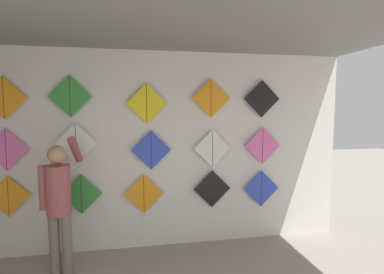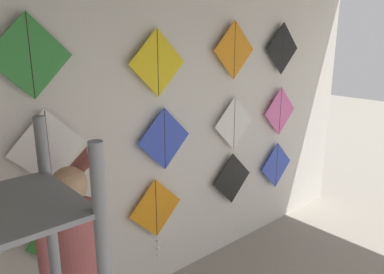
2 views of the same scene
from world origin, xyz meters
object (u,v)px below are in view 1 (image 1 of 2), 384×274
Objects in this scene: kite_4 at (261,188)px; kite_14 at (262,99)px; kite_0 at (8,196)px; kite_11 at (70,96)px; shopkeeper at (59,199)px; kite_3 at (212,189)px; kite_6 at (76,143)px; kite_5 at (6,150)px; kite_9 at (263,146)px; kite_1 at (81,194)px; kite_7 at (151,150)px; kite_8 at (213,148)px; kite_10 at (3,98)px; kite_12 at (147,103)px; kite_13 at (211,98)px; kite_2 at (144,197)px.

kite_4 is 1.35m from kite_14.
kite_0 is at bearing 180.00° from kite_4.
kite_0 is 1.53m from kite_11.
kite_3 is (1.98, 0.55, -0.12)m from shopkeeper.
kite_3 is 2.01m from kite_6.
kite_14 reaches higher than kite_3.
kite_5 is at bearing 180.00° from kite_4.
kite_9 is at bearing 0.00° from kite_6.
kite_14 is (0.75, 0.00, 1.32)m from kite_3.
kite_3 is at bearing 0.00° from kite_5.
kite_6 reaches higher than kite_1.
kite_7 reaches higher than kite_4.
kite_1 is 1.93m from kite_8.
kite_5 is 1.00× the size of kite_10.
kite_8 is at bearing 0.00° from kite_1.
kite_10 reaches higher than kite_3.
kite_0 is 1.94m from kite_7.
kite_7 is 1.00× the size of kite_12.
kite_13 is (-0.03, 0.00, 0.73)m from kite_8.
kite_3 is 1.00× the size of kite_6.
kite_5 is 3.51m from kite_9.
shopkeeper is 3.04× the size of kite_11.
kite_4 is at bearing 0.00° from kite_10.
kite_9 is at bearing 0.00° from kite_0.
kite_10 is (-2.73, 0.00, 1.31)m from kite_3.
kite_9 is (1.66, 0.00, 0.02)m from kite_7.
kite_12 is (0.90, 0.00, 1.23)m from kite_1.
kite_1 is 1.00× the size of kite_4.
kite_8 is at bearing 0.00° from kite_12.
kite_5 is 0.86m from kite_6.
kite_13 is (0.97, 0.00, 1.39)m from kite_2.
kite_6 is at bearing 180.00° from kite_13.
kite_3 is 1.00× the size of kite_9.
kite_5 is (-2.73, 0.00, 0.65)m from kite_3.
kite_7 is 0.89m from kite_8.
kite_4 is 1.00× the size of kite_7.
kite_4 is 1.00× the size of kite_9.
kite_1 is 1.00× the size of kite_9.
kite_0 is 0.73× the size of kite_2.
kite_13 is (0.86, 0.00, 0.73)m from kite_7.
kite_7 reaches higher than kite_0.
kite_11 reaches higher than kite_8.
kite_0 is at bearing 180.00° from kite_12.
kite_9 is 1.82m from kite_12.
kite_1 is 1.57m from kite_10.
kite_6 is at bearing 0.00° from kite_11.
kite_3 is at bearing 0.00° from kite_6.
kite_9 reaches higher than kite_2.
kite_6 is 1.00× the size of kite_14.
kite_9 reaches higher than kite_4.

